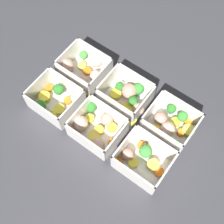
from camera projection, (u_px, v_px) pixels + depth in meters
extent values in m
plane|color=#38383D|center=(112.00, 116.00, 0.97)|extent=(4.00, 4.00, 0.00)
cube|color=silver|center=(57.00, 104.00, 0.99)|extent=(0.14, 0.12, 0.00)
cube|color=silver|center=(43.00, 112.00, 0.94)|extent=(0.14, 0.01, 0.08)
cube|color=silver|center=(68.00, 85.00, 0.98)|extent=(0.14, 0.01, 0.08)
cube|color=silver|center=(39.00, 87.00, 0.97)|extent=(0.01, 0.12, 0.08)
cube|color=silver|center=(73.00, 111.00, 0.94)|extent=(0.01, 0.12, 0.08)
cylinder|color=yellow|center=(52.00, 116.00, 0.96)|extent=(0.04, 0.04, 0.02)
cylinder|color=yellow|center=(44.00, 97.00, 0.99)|extent=(0.04, 0.04, 0.02)
cylinder|color=yellow|center=(59.00, 109.00, 0.97)|extent=(0.03, 0.03, 0.01)
cylinder|color=orange|center=(49.00, 88.00, 1.01)|extent=(0.04, 0.04, 0.01)
cylinder|color=#407A37|center=(60.00, 92.00, 1.00)|extent=(0.01, 0.01, 0.01)
sphere|color=#2D7228|center=(59.00, 89.00, 0.98)|extent=(0.04, 0.04, 0.04)
cylinder|color=orange|center=(68.00, 101.00, 0.99)|extent=(0.03, 0.03, 0.01)
sphere|color=#D19E8C|center=(76.00, 97.00, 0.98)|extent=(0.04, 0.04, 0.04)
cylinder|color=#49883F|center=(42.00, 109.00, 0.97)|extent=(0.01, 0.01, 0.01)
sphere|color=#388433|center=(40.00, 106.00, 0.96)|extent=(0.04, 0.04, 0.04)
cube|color=silver|center=(98.00, 132.00, 0.95)|extent=(0.14, 0.12, 0.00)
cube|color=silver|center=(85.00, 143.00, 0.89)|extent=(0.14, 0.01, 0.08)
cube|color=silver|center=(110.00, 113.00, 0.93)|extent=(0.14, 0.01, 0.08)
cube|color=silver|center=(79.00, 115.00, 0.93)|extent=(0.01, 0.12, 0.08)
cube|color=silver|center=(117.00, 141.00, 0.90)|extent=(0.01, 0.12, 0.08)
sphere|color=beige|center=(80.00, 123.00, 0.93)|extent=(0.07, 0.07, 0.05)
sphere|color=beige|center=(97.00, 146.00, 0.90)|extent=(0.06, 0.06, 0.04)
cylinder|color=#DBC647|center=(93.00, 136.00, 0.93)|extent=(0.05, 0.05, 0.01)
cylinder|color=yellow|center=(90.00, 119.00, 0.96)|extent=(0.03, 0.03, 0.01)
cylinder|color=yellow|center=(100.00, 131.00, 0.94)|extent=(0.04, 0.04, 0.01)
cylinder|color=yellow|center=(112.00, 128.00, 0.94)|extent=(0.04, 0.04, 0.01)
sphere|color=tan|center=(107.00, 119.00, 0.94)|extent=(0.05, 0.05, 0.04)
cylinder|color=#407A37|center=(92.00, 110.00, 0.97)|extent=(0.01, 0.01, 0.01)
sphere|color=#2D7228|center=(91.00, 107.00, 0.95)|extent=(0.04, 0.04, 0.04)
cylinder|color=orange|center=(113.00, 143.00, 0.92)|extent=(0.03, 0.03, 0.01)
cube|color=silver|center=(143.00, 163.00, 0.90)|extent=(0.14, 0.12, 0.00)
cube|color=silver|center=(132.00, 176.00, 0.85)|extent=(0.14, 0.01, 0.08)
cube|color=silver|center=(155.00, 144.00, 0.89)|extent=(0.14, 0.01, 0.08)
cube|color=silver|center=(124.00, 146.00, 0.89)|extent=(0.01, 0.12, 0.08)
cube|color=silver|center=(165.00, 174.00, 0.85)|extent=(0.01, 0.12, 0.08)
cylinder|color=#DBC647|center=(153.00, 165.00, 0.89)|extent=(0.05, 0.05, 0.02)
cylinder|color=#519448|center=(145.00, 154.00, 0.91)|extent=(0.01, 0.01, 0.02)
sphere|color=#42933D|center=(146.00, 151.00, 0.88)|extent=(0.04, 0.04, 0.04)
sphere|color=beige|center=(154.00, 148.00, 0.90)|extent=(0.06, 0.06, 0.04)
cylinder|color=orange|center=(159.00, 172.00, 0.89)|extent=(0.04, 0.04, 0.01)
sphere|color=tan|center=(128.00, 154.00, 0.89)|extent=(0.05, 0.05, 0.04)
cylinder|color=orange|center=(118.00, 162.00, 0.90)|extent=(0.03, 0.03, 0.01)
cylinder|color=yellow|center=(133.00, 163.00, 0.90)|extent=(0.03, 0.03, 0.01)
cylinder|color=orange|center=(141.00, 145.00, 0.92)|extent=(0.02, 0.02, 0.01)
cube|color=silver|center=(85.00, 74.00, 1.04)|extent=(0.14, 0.12, 0.00)
cube|color=silver|center=(73.00, 80.00, 0.99)|extent=(0.14, 0.01, 0.08)
cube|color=silver|center=(95.00, 56.00, 1.03)|extent=(0.14, 0.01, 0.08)
cube|color=silver|center=(68.00, 57.00, 1.02)|extent=(0.01, 0.12, 0.08)
cube|color=silver|center=(101.00, 78.00, 0.99)|extent=(0.01, 0.12, 0.08)
cylinder|color=#519448|center=(84.00, 58.00, 1.06)|extent=(0.01, 0.01, 0.01)
sphere|color=#42933D|center=(83.00, 55.00, 1.04)|extent=(0.03, 0.03, 0.03)
sphere|color=#D19E8C|center=(67.00, 66.00, 1.02)|extent=(0.06, 0.06, 0.05)
cylinder|color=orange|center=(98.00, 84.00, 1.01)|extent=(0.03, 0.03, 0.01)
sphere|color=beige|center=(96.00, 76.00, 1.01)|extent=(0.05, 0.05, 0.04)
sphere|color=beige|center=(81.00, 82.00, 1.00)|extent=(0.05, 0.05, 0.04)
cylinder|color=yellow|center=(88.00, 90.00, 1.00)|extent=(0.05, 0.05, 0.01)
cylinder|color=orange|center=(87.00, 71.00, 1.04)|extent=(0.04, 0.04, 0.01)
sphere|color=beige|center=(96.00, 61.00, 1.03)|extent=(0.05, 0.05, 0.05)
cylinder|color=yellow|center=(63.00, 74.00, 1.03)|extent=(0.04, 0.04, 0.02)
cylinder|color=#DBC647|center=(82.00, 66.00, 1.05)|extent=(0.04, 0.04, 0.01)
cube|color=silver|center=(125.00, 100.00, 1.00)|extent=(0.14, 0.12, 0.00)
cube|color=silver|center=(114.00, 107.00, 0.94)|extent=(0.14, 0.01, 0.08)
cube|color=silver|center=(136.00, 81.00, 0.98)|extent=(0.14, 0.01, 0.08)
cube|color=silver|center=(108.00, 83.00, 0.98)|extent=(0.01, 0.12, 0.08)
cube|color=silver|center=(144.00, 106.00, 0.95)|extent=(0.01, 0.12, 0.08)
cylinder|color=#407A37|center=(133.00, 104.00, 0.98)|extent=(0.01, 0.01, 0.02)
sphere|color=#2D7228|center=(133.00, 101.00, 0.96)|extent=(0.03, 0.03, 0.03)
sphere|color=tan|center=(130.00, 91.00, 0.98)|extent=(0.07, 0.07, 0.05)
cylinder|color=#407A37|center=(119.00, 89.00, 1.01)|extent=(0.01, 0.01, 0.01)
sphere|color=#2D7228|center=(120.00, 86.00, 0.99)|extent=(0.03, 0.03, 0.03)
cylinder|color=yellow|center=(128.00, 109.00, 0.97)|extent=(0.05, 0.05, 0.01)
cylinder|color=yellow|center=(116.00, 94.00, 0.99)|extent=(0.04, 0.04, 0.02)
cylinder|color=yellow|center=(132.00, 120.00, 0.95)|extent=(0.04, 0.04, 0.02)
cylinder|color=#49883F|center=(138.00, 92.00, 1.00)|extent=(0.01, 0.01, 0.01)
sphere|color=#388433|center=(138.00, 89.00, 0.98)|extent=(0.04, 0.04, 0.04)
sphere|color=#D19E8C|center=(138.00, 109.00, 0.96)|extent=(0.05, 0.05, 0.04)
cylinder|color=orange|center=(120.00, 106.00, 0.98)|extent=(0.03, 0.03, 0.01)
cube|color=silver|center=(169.00, 127.00, 0.95)|extent=(0.14, 0.12, 0.00)
cube|color=silver|center=(160.00, 137.00, 0.90)|extent=(0.14, 0.01, 0.08)
cube|color=silver|center=(181.00, 108.00, 0.94)|extent=(0.14, 0.01, 0.08)
cube|color=silver|center=(151.00, 110.00, 0.94)|extent=(0.01, 0.12, 0.08)
cube|color=silver|center=(191.00, 135.00, 0.90)|extent=(0.01, 0.12, 0.08)
sphere|color=tan|center=(161.00, 118.00, 0.94)|extent=(0.05, 0.05, 0.04)
cylinder|color=#519448|center=(175.00, 147.00, 0.92)|extent=(0.01, 0.01, 0.01)
sphere|color=#42933D|center=(176.00, 145.00, 0.90)|extent=(0.03, 0.03, 0.03)
cylinder|color=#DBC647|center=(155.00, 130.00, 0.94)|extent=(0.05, 0.05, 0.01)
cylinder|color=#407A37|center=(170.00, 111.00, 0.97)|extent=(0.01, 0.01, 0.02)
sphere|color=#2D7228|center=(171.00, 109.00, 0.95)|extent=(0.03, 0.03, 0.03)
sphere|color=beige|center=(168.00, 129.00, 0.92)|extent=(0.05, 0.05, 0.05)
cylinder|color=orange|center=(181.00, 133.00, 0.94)|extent=(0.03, 0.03, 0.01)
cylinder|color=orange|center=(188.00, 121.00, 0.96)|extent=(0.04, 0.04, 0.01)
cylinder|color=#DBC647|center=(188.00, 130.00, 0.94)|extent=(0.05, 0.05, 0.02)
cylinder|color=yellow|center=(175.00, 122.00, 0.95)|extent=(0.04, 0.04, 0.02)
cylinder|color=#49883F|center=(181.00, 119.00, 0.96)|extent=(0.01, 0.01, 0.01)
sphere|color=#388433|center=(182.00, 116.00, 0.94)|extent=(0.03, 0.03, 0.03)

